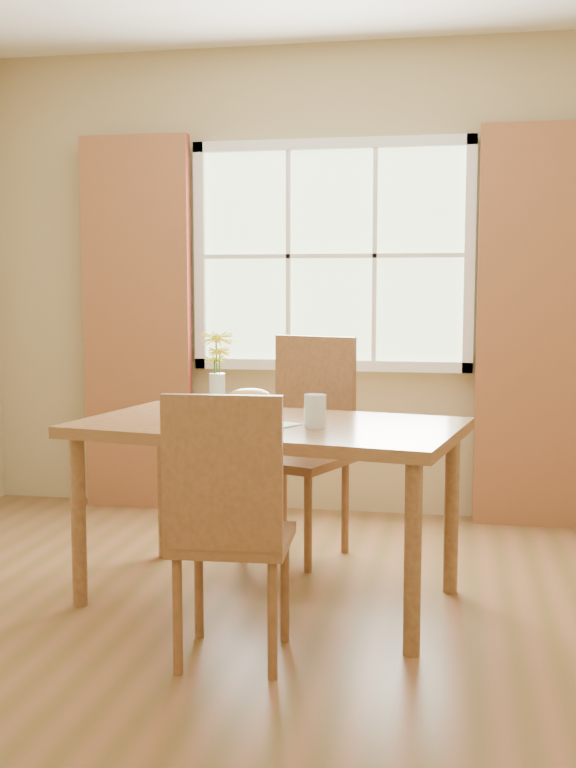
# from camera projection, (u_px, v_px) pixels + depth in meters

# --- Properties ---
(room) EXTENTS (4.24, 3.84, 2.74)m
(room) POSITION_uv_depth(u_px,v_px,m) (262.00, 280.00, 3.35)
(room) COLOR brown
(room) RESTS_ON ground
(window) EXTENTS (1.62, 0.06, 1.32)m
(window) POSITION_uv_depth(u_px,v_px,m) (332.00, 256.00, 5.16)
(window) COLOR beige
(window) RESTS_ON room
(curtain_left) EXTENTS (0.65, 0.08, 2.20)m
(curtain_left) POSITION_uv_depth(u_px,v_px,m) (137.00, 325.00, 5.32)
(curtain_left) COLOR maroon
(curtain_left) RESTS_ON room
(curtain_right) EXTENTS (0.65, 0.08, 2.20)m
(curtain_right) POSITION_uv_depth(u_px,v_px,m) (537.00, 328.00, 4.90)
(curtain_right) COLOR maroon
(curtain_right) RESTS_ON room
(dining_table) EXTENTS (1.70, 1.15, 0.76)m
(dining_table) POSITION_uv_depth(u_px,v_px,m) (269.00, 440.00, 3.76)
(dining_table) COLOR olive
(dining_table) RESTS_ON room
(chair_near) EXTENTS (0.43, 0.43, 0.97)m
(chair_near) POSITION_uv_depth(u_px,v_px,m) (228.00, 518.00, 3.09)
(chair_near) COLOR brown
(chair_near) RESTS_ON room
(chair_far) EXTENTS (0.58, 0.58, 1.08)m
(chair_far) POSITION_uv_depth(u_px,v_px,m) (305.00, 435.00, 4.45)
(chair_far) COLOR brown
(chair_far) RESTS_ON room
(placemat) EXTENTS (0.55, 0.50, 0.01)m
(placemat) POSITION_uv_depth(u_px,v_px,m) (234.00, 424.00, 3.67)
(placemat) COLOR beige
(placemat) RESTS_ON dining_table
(plate) EXTENTS (0.29, 0.29, 0.01)m
(plate) POSITION_uv_depth(u_px,v_px,m) (240.00, 423.00, 3.65)
(plate) COLOR #65BE2F
(plate) RESTS_ON placemat
(croissant_sandwich) EXTENTS (0.21, 0.18, 0.13)m
(croissant_sandwich) POSITION_uv_depth(u_px,v_px,m) (249.00, 405.00, 3.67)
(croissant_sandwich) COLOR #F1C052
(croissant_sandwich) RESTS_ON plate
(water_glass) EXTENTS (0.09, 0.09, 0.13)m
(water_glass) POSITION_uv_depth(u_px,v_px,m) (315.00, 412.00, 3.60)
(water_glass) COLOR silver
(water_glass) RESTS_ON dining_table
(flower_vase) EXTENTS (0.15, 0.15, 0.36)m
(flower_vase) POSITION_uv_depth(u_px,v_px,m) (217.00, 364.00, 4.00)
(flower_vase) COLOR silver
(flower_vase) RESTS_ON dining_table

